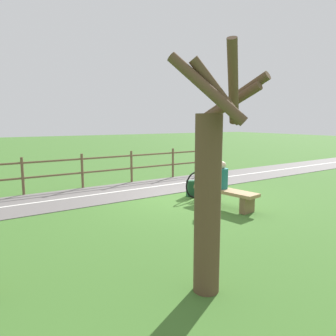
% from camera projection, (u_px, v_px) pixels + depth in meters
% --- Properties ---
extents(ground_plane, '(80.00, 80.00, 0.00)m').
position_uv_depth(ground_plane, '(183.00, 196.00, 9.43)').
color(ground_plane, '#3D6B28').
extents(paved_path, '(4.20, 36.07, 0.02)m').
position_uv_depth(paved_path, '(31.00, 204.00, 8.50)').
color(paved_path, '#66605E').
rests_on(paved_path, ground_plane).
extents(path_centre_line, '(1.75, 31.96, 0.00)m').
position_uv_depth(path_centre_line, '(31.00, 203.00, 8.50)').
color(path_centre_line, silver).
rests_on(path_centre_line, paved_path).
extents(bench, '(1.83, 0.77, 0.47)m').
position_uv_depth(bench, '(225.00, 195.00, 8.14)').
color(bench, '#A88456').
rests_on(bench, ground_plane).
extents(person_seated, '(0.36, 0.36, 0.70)m').
position_uv_depth(person_seated, '(222.00, 177.00, 8.16)').
color(person_seated, '#1E6B66').
rests_on(person_seated, bench).
extents(bicycle, '(0.44, 1.79, 0.94)m').
position_uv_depth(bicycle, '(207.00, 182.00, 9.49)').
color(bicycle, black).
rests_on(bicycle, ground_plane).
extents(backpack, '(0.27, 0.30, 0.47)m').
position_uv_depth(backpack, '(191.00, 189.00, 9.34)').
color(backpack, '#1E4C2D').
rests_on(backpack, ground_plane).
extents(fence_roadside, '(0.65, 12.67, 1.14)m').
position_uv_depth(fence_roadside, '(54.00, 170.00, 9.92)').
color(fence_roadside, brown).
rests_on(fence_roadside, ground_plane).
extents(tree_near_bench, '(1.31, 1.33, 3.10)m').
position_uv_depth(tree_near_bench, '(211.00, 183.00, 3.97)').
color(tree_near_bench, brown).
rests_on(tree_near_bench, ground_plane).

